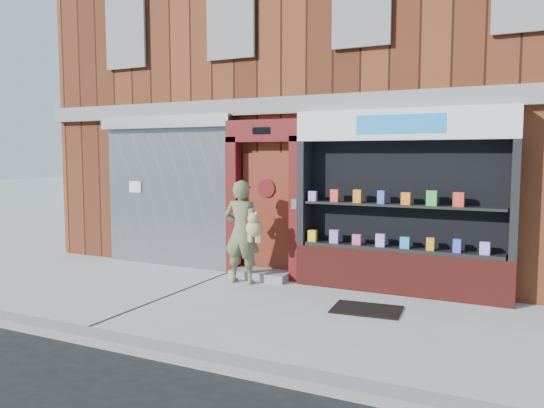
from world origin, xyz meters
The scene contains 8 objects.
ground centered at (0.00, 0.00, 0.00)m, with size 80.00×80.00×0.00m, color #9E9E99.
curb centered at (0.00, -2.15, 0.06)m, with size 60.00×0.30×0.12m, color gray.
building centered at (0.00, 5.99, 4.00)m, with size 12.00×8.16×8.00m.
shutter_bay centered at (-3.00, 1.93, 1.72)m, with size 3.10×0.30×3.04m.
red_door_bay centered at (-0.75, 1.86, 1.46)m, with size 1.52×0.58×2.90m.
pharmacy_bay centered at (1.75, 1.81, 1.37)m, with size 3.50×0.41×3.00m.
woman centered at (-0.89, 1.26, 0.92)m, with size 0.79×0.49×1.83m.
doormat centered at (1.55, 0.60, 0.01)m, with size 0.98×0.69×0.02m, color black.
Camera 1 is at (3.61, -6.81, 2.27)m, focal length 35.00 mm.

